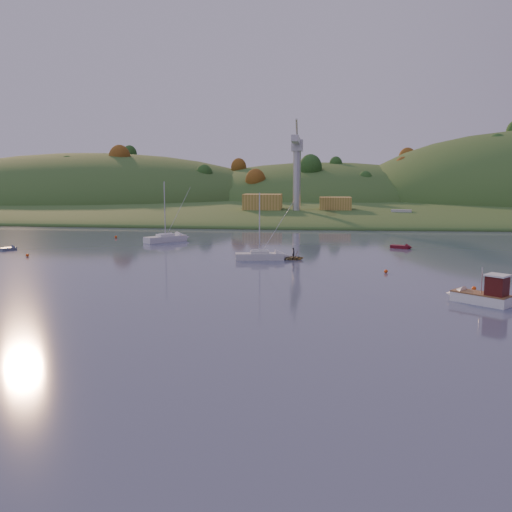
# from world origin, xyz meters

# --- Properties ---
(ground) EXTENTS (500.00, 500.00, 0.00)m
(ground) POSITION_xyz_m (0.00, 0.00, 0.00)
(ground) COLOR #363B58
(ground) RESTS_ON ground
(far_shore) EXTENTS (620.00, 220.00, 1.50)m
(far_shore) POSITION_xyz_m (0.00, 230.00, 0.00)
(far_shore) COLOR #2A451B
(far_shore) RESTS_ON ground
(shore_slope) EXTENTS (640.00, 150.00, 7.00)m
(shore_slope) POSITION_xyz_m (0.00, 165.00, 0.00)
(shore_slope) COLOR #2A451B
(shore_slope) RESTS_ON ground
(hill_left) EXTENTS (170.00, 140.00, 44.00)m
(hill_left) POSITION_xyz_m (-90.00, 200.00, 0.00)
(hill_left) COLOR #2A451B
(hill_left) RESTS_ON ground
(hill_center) EXTENTS (140.00, 120.00, 36.00)m
(hill_center) POSITION_xyz_m (10.00, 210.00, 0.00)
(hill_center) COLOR #2A451B
(hill_center) RESTS_ON ground
(hillside_trees) EXTENTS (280.00, 50.00, 32.00)m
(hillside_trees) POSITION_xyz_m (0.00, 185.00, 0.00)
(hillside_trees) COLOR #1A4117
(hillside_trees) RESTS_ON ground
(wharf) EXTENTS (42.00, 16.00, 2.40)m
(wharf) POSITION_xyz_m (5.00, 122.00, 1.20)
(wharf) COLOR slate
(wharf) RESTS_ON ground
(shed_west) EXTENTS (11.00, 8.00, 4.80)m
(shed_west) POSITION_xyz_m (-8.00, 123.00, 4.80)
(shed_west) COLOR olive
(shed_west) RESTS_ON wharf
(shed_east) EXTENTS (9.00, 7.00, 4.00)m
(shed_east) POSITION_xyz_m (13.00, 124.00, 4.40)
(shed_east) COLOR olive
(shed_east) RESTS_ON wharf
(dock_crane) EXTENTS (3.20, 28.00, 20.30)m
(dock_crane) POSITION_xyz_m (2.00, 118.39, 17.17)
(dock_crane) COLOR #B7B7BC
(dock_crane) RESTS_ON wharf
(fishing_boat) EXTENTS (6.39, 5.90, 4.25)m
(fishing_boat) POSITION_xyz_m (24.21, 16.33, 0.94)
(fishing_boat) COLOR white
(fishing_boat) RESTS_ON ground
(sailboat_near) EXTENTS (7.46, 7.85, 11.56)m
(sailboat_near) POSITION_xyz_m (-21.16, 64.31, 0.75)
(sailboat_near) COLOR silver
(sailboat_near) RESTS_ON ground
(sailboat_far) EXTENTS (7.60, 3.38, 10.19)m
(sailboat_far) POSITION_xyz_m (-0.73, 43.25, 0.68)
(sailboat_far) COLOR silver
(sailboat_far) RESTS_ON ground
(canoe) EXTENTS (3.28, 2.45, 0.65)m
(canoe) POSITION_xyz_m (4.45, 43.91, 0.32)
(canoe) COLOR #978653
(canoe) RESTS_ON ground
(paddler) EXTENTS (0.42, 0.61, 1.60)m
(paddler) POSITION_xyz_m (4.45, 43.91, 0.80)
(paddler) COLOR black
(paddler) RESTS_ON ground
(red_tender) EXTENTS (4.01, 2.85, 1.30)m
(red_tender) POSITION_xyz_m (23.23, 59.03, 0.27)
(red_tender) COLOR #5A0C17
(red_tender) RESTS_ON ground
(grey_dinghy) EXTENTS (2.52, 3.25, 1.15)m
(grey_dinghy) POSITION_xyz_m (-44.61, 50.09, 0.24)
(grey_dinghy) COLOR slate
(grey_dinghy) RESTS_ON ground
(work_vessel) EXTENTS (13.23, 6.28, 3.27)m
(work_vessel) POSITION_xyz_m (30.90, 118.00, 1.17)
(work_vessel) COLOR slate
(work_vessel) RESTS_ON ground
(buoy_0) EXTENTS (0.50, 0.50, 0.50)m
(buoy_0) POSITION_xyz_m (25.63, 22.67, 0.25)
(buoy_0) COLOR #EB450C
(buoy_0) RESTS_ON ground
(buoy_1) EXTENTS (0.50, 0.50, 0.50)m
(buoy_1) POSITION_xyz_m (17.11, 33.21, 0.25)
(buoy_1) COLOR #EB450C
(buoy_1) RESTS_ON ground
(buoy_2) EXTENTS (0.50, 0.50, 0.50)m
(buoy_2) POSITION_xyz_m (-37.60, 42.36, 0.25)
(buoy_2) COLOR #EB450C
(buoy_2) RESTS_ON ground
(buoy_3) EXTENTS (0.50, 0.50, 0.50)m
(buoy_3) POSITION_xyz_m (-23.61, 62.21, 0.25)
(buoy_3) COLOR #EB450C
(buoy_3) RESTS_ON ground
(buoy_4) EXTENTS (0.50, 0.50, 0.50)m
(buoy_4) POSITION_xyz_m (-32.99, 69.62, 0.25)
(buoy_4) COLOR #EB450C
(buoy_4) RESTS_ON ground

